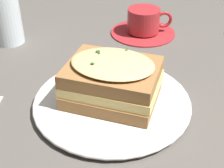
# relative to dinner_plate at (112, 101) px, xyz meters

# --- Properties ---
(ground_plane) EXTENTS (2.40, 2.40, 0.00)m
(ground_plane) POSITION_rel_dinner_plate_xyz_m (-0.03, 0.02, -0.01)
(ground_plane) COLOR #514C47
(dinner_plate) EXTENTS (0.25, 0.25, 0.01)m
(dinner_plate) POSITION_rel_dinner_plate_xyz_m (0.00, 0.00, 0.00)
(dinner_plate) COLOR white
(dinner_plate) RESTS_ON ground_plane
(sandwich) EXTENTS (0.17, 0.18, 0.07)m
(sandwich) POSITION_rel_dinner_plate_xyz_m (-0.00, 0.00, 0.04)
(sandwich) COLOR olive
(sandwich) RESTS_ON dinner_plate
(teacup_with_saucer) EXTENTS (0.15, 0.15, 0.06)m
(teacup_with_saucer) POSITION_rel_dinner_plate_xyz_m (-0.24, 0.15, 0.02)
(teacup_with_saucer) COLOR #AD282D
(teacup_with_saucer) RESTS_ON ground_plane
(water_glass) EXTENTS (0.06, 0.06, 0.12)m
(water_glass) POSITION_rel_dinner_plate_xyz_m (-0.29, -0.14, 0.05)
(water_glass) COLOR silver
(water_glass) RESTS_ON ground_plane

